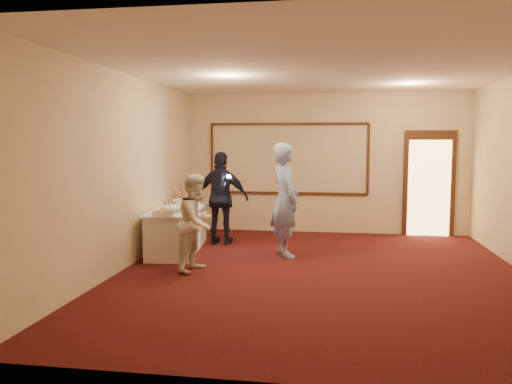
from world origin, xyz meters
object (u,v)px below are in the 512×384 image
pavlova_tray (170,210)px  plate_stack_b (195,201)px  woman (197,223)px  tart (182,209)px  buffet_table (178,229)px  cupcake_stand (181,195)px  man (285,200)px  plate_stack_a (178,204)px  guest (222,198)px

pavlova_tray → plate_stack_b: pavlova_tray is taller
pavlova_tray → woman: woman is taller
pavlova_tray → tart: bearing=83.2°
buffet_table → plate_stack_b: bearing=65.1°
buffet_table → woman: 1.54m
buffet_table → cupcake_stand: size_ratio=5.52×
buffet_table → woman: (0.72, -1.32, 0.35)m
man → pavlova_tray: bearing=85.1°
plate_stack_a → tart: plate_stack_a is taller
buffet_table → pavlova_tray: size_ratio=3.82×
plate_stack_a → woman: 1.46m
cupcake_stand → guest: (0.88, -0.24, -0.02)m
plate_stack_a → plate_stack_b: same height
plate_stack_a → man: size_ratio=0.11×
plate_stack_b → man: (1.75, -0.58, 0.11)m
guest → plate_stack_b: bearing=32.8°
woman → man: bearing=-32.1°
man → guest: (-1.30, 0.84, -0.08)m
man → plate_stack_a: bearing=61.3°
cupcake_stand → woman: bearing=-67.2°
plate_stack_a → woman: (0.70, -1.28, -0.12)m
buffet_table → woman: size_ratio=1.49×
plate_stack_a → tart: bearing=-61.4°
plate_stack_b → cupcake_stand: bearing=130.2°
buffet_table → plate_stack_b: size_ratio=10.74×
plate_stack_b → guest: 0.53m
tart → guest: guest is taller
pavlova_tray → cupcake_stand: (-0.37, 1.77, 0.06)m
tart → buffet_table: bearing=119.5°
tart → guest: 1.14m
buffet_table → cupcake_stand: (-0.23, 0.94, 0.52)m
buffet_table → man: bearing=-4.2°
tart → man: size_ratio=0.16×
tart → guest: size_ratio=0.18×
cupcake_stand → pavlova_tray: bearing=-78.3°
man → plate_stack_b: bearing=46.3°
pavlova_tray → buffet_table: bearing=99.5°
plate_stack_b → guest: bearing=30.3°
plate_stack_a → plate_stack_b: (0.17, 0.47, 0.00)m
woman → guest: 2.02m
guest → plate_stack_a: bearing=52.1°
buffet_table → pavlova_tray: 0.96m
pavlova_tray → plate_stack_b: 1.26m
buffet_table → plate_stack_b: (0.20, 0.43, 0.47)m
buffet_table → plate_stack_a: bearing=-54.1°
pavlova_tray → tart: (0.06, 0.48, -0.05)m
woman → pavlova_tray: bearing=63.9°
cupcake_stand → man: 2.43m
buffet_table → plate_stack_b: 0.67m
pavlova_tray → cupcake_stand: 1.80m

